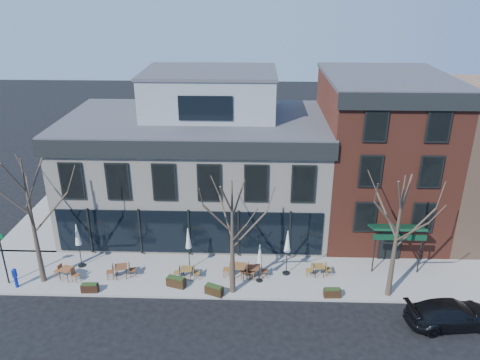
{
  "coord_description": "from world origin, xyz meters",
  "views": [
    {
      "loc": [
        4.18,
        -26.5,
        16.81
      ],
      "look_at": [
        3.23,
        2.0,
        4.74
      ],
      "focal_mm": 35.0,
      "sensor_mm": 36.0,
      "label": 1
    }
  ],
  "objects_px": {
    "parked_sedan": "(452,314)",
    "umbrella_0": "(78,237)",
    "cafe_set_0": "(67,272)",
    "call_box": "(15,277)"
  },
  "relations": [
    {
      "from": "parked_sedan",
      "to": "umbrella_0",
      "type": "distance_m",
      "value": 21.98
    },
    {
      "from": "call_box",
      "to": "umbrella_0",
      "type": "distance_m",
      "value": 4.12
    },
    {
      "from": "cafe_set_0",
      "to": "umbrella_0",
      "type": "xyz_separation_m",
      "value": [
        0.37,
        1.46,
        1.65
      ]
    },
    {
      "from": "cafe_set_0",
      "to": "umbrella_0",
      "type": "height_order",
      "value": "umbrella_0"
    },
    {
      "from": "parked_sedan",
      "to": "cafe_set_0",
      "type": "xyz_separation_m",
      "value": [
        -21.78,
        3.23,
        -0.07
      ]
    },
    {
      "from": "parked_sedan",
      "to": "umbrella_0",
      "type": "relative_size",
      "value": 1.6
    },
    {
      "from": "cafe_set_0",
      "to": "umbrella_0",
      "type": "relative_size",
      "value": 0.6
    },
    {
      "from": "cafe_set_0",
      "to": "umbrella_0",
      "type": "bearing_deg",
      "value": 75.83
    },
    {
      "from": "umbrella_0",
      "to": "parked_sedan",
      "type": "bearing_deg",
      "value": -12.35
    },
    {
      "from": "call_box",
      "to": "parked_sedan",
      "type": "bearing_deg",
      "value": -5.46
    }
  ]
}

